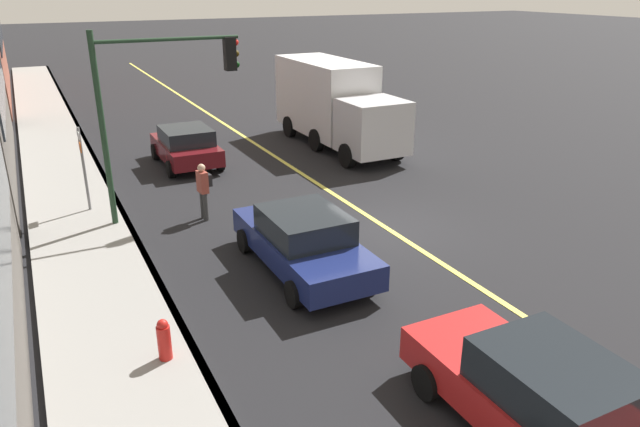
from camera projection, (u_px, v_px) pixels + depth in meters
The scene contains 12 objects.
ground at pixel (386, 228), 16.41m from camera, with size 200.00×200.00×0.00m, color black.
sidewalk_slab at pixel (98, 284), 13.21m from camera, with size 80.00×2.60×0.15m, color gray.
curb_edge at pixel (153, 273), 13.72m from camera, with size 80.00×0.16×0.15m, color slate.
lane_stripe_center at pixel (386, 228), 16.41m from camera, with size 80.00×0.16×0.01m, color #D8CC4C.
car_navy at pixel (303, 240), 13.78m from camera, with size 4.62×2.04×1.48m.
car_maroon at pixel (186, 146), 21.77m from camera, with size 3.82×2.00×1.44m.
car_red at pixel (543, 400), 8.49m from camera, with size 4.59×1.94×1.55m.
truck_white at pixel (334, 103), 24.12m from camera, with size 7.64×2.40×3.39m.
pedestrian_with_backpack at pixel (204, 187), 16.69m from camera, with size 0.41×0.39×1.66m.
traffic_light_mast at pixel (159, 92), 15.73m from camera, with size 0.28×3.92×5.28m.
street_sign_post at pixel (83, 164), 16.83m from camera, with size 0.60×0.08×2.60m.
fire_hydrant at pixel (164, 343), 10.36m from camera, with size 0.24×0.24×0.94m.
Camera 1 is at (-12.70, 8.42, 6.38)m, focal length 33.11 mm.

